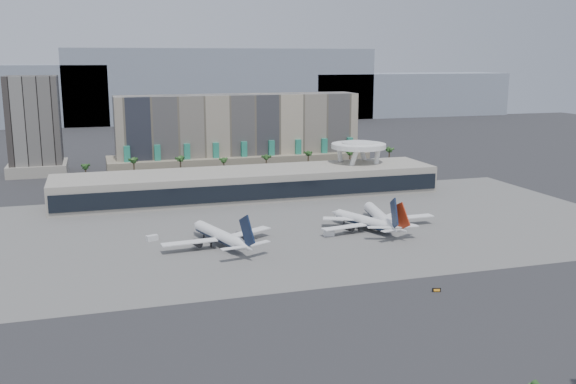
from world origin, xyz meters
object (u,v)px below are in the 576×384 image
object	(u,v)px
airliner_right	(380,217)
taxiway_sign	(436,290)
service_vehicle_a	(152,238)
airliner_centre	(366,221)
service_vehicle_b	(329,233)
airliner_left	(221,236)

from	to	relation	value
airliner_right	taxiway_sign	world-z (taller)	airliner_right
airliner_right	service_vehicle_a	bearing A→B (deg)	-173.89
airliner_centre	taxiway_sign	xyz separation A→B (m)	(-7.39, -62.78, -2.85)
service_vehicle_a	service_vehicle_b	world-z (taller)	service_vehicle_a
airliner_right	service_vehicle_a	xyz separation A→B (m)	(-82.05, 5.70, -2.82)
airliner_left	airliner_centre	distance (m)	54.27
airliner_right	service_vehicle_b	xyz separation A→B (m)	(-22.29, -6.25, -2.85)
service_vehicle_b	taxiway_sign	bearing A→B (deg)	-71.34
taxiway_sign	airliner_centre	bearing A→B (deg)	99.03
airliner_left	service_vehicle_b	xyz separation A→B (m)	(38.62, 1.35, -2.68)
service_vehicle_b	taxiway_sign	xyz separation A→B (m)	(8.08, -59.77, -0.41)
airliner_left	taxiway_sign	xyz separation A→B (m)	(46.70, -58.41, -3.09)
airliner_left	service_vehicle_b	world-z (taller)	airliner_left
airliner_left	airliner_right	distance (m)	61.38
airliner_centre	taxiway_sign	world-z (taller)	airliner_centre
airliner_left	airliner_centre	xyz separation A→B (m)	(54.10, 4.37, -0.23)
airliner_left	airliner_centre	size ratio (longest dim) A/B	1.09
airliner_left	service_vehicle_a	world-z (taller)	airliner_left
airliner_right	taxiway_sign	size ratio (longest dim) A/B	18.70
airliner_centre	airliner_right	xyz separation A→B (m)	(6.82, 3.23, 0.41)
airliner_centre	airliner_right	size ratio (longest dim) A/B	0.85
service_vehicle_a	taxiway_sign	xyz separation A→B (m)	(67.84, -71.71, -0.44)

